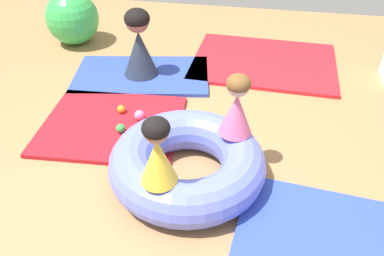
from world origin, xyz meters
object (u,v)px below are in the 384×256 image
child_in_pink (237,105)px  play_ball_orange (121,109)px  inflatable_cushion (187,163)px  play_ball_green (121,128)px  child_in_yellow (157,152)px  play_ball_pink (140,115)px  adult_seated (139,44)px  exercise_ball_large (72,18)px

child_in_pink → play_ball_orange: child_in_pink is taller
inflatable_cushion → play_ball_green: size_ratio=14.62×
child_in_yellow → play_ball_green: 1.12m
inflatable_cushion → play_ball_green: 0.82m
inflatable_cushion → child_in_yellow: bearing=-106.8°
child_in_yellow → play_ball_pink: 1.24m
inflatable_cushion → adult_seated: (-0.82, 1.52, 0.23)m
play_ball_pink → play_ball_green: bearing=-117.4°
child_in_yellow → play_ball_pink: size_ratio=4.91×
inflatable_cushion → adult_seated: adult_seated is taller
child_in_pink → exercise_ball_large: 3.02m
play_ball_green → play_ball_orange: play_ball_green is taller
inflatable_cushion → child_in_yellow: child_in_yellow is taller
child_in_pink → adult_seated: bearing=53.4°
child_in_pink → exercise_ball_large: child_in_pink is taller
play_ball_green → adult_seated: bearing=96.8°
inflatable_cushion → play_ball_orange: bearing=136.7°
child_in_yellow → adult_seated: (-0.70, 1.91, -0.18)m
inflatable_cushion → child_in_yellow: (-0.12, -0.39, 0.41)m
child_in_yellow → exercise_ball_large: 3.20m
adult_seated → play_ball_orange: 0.85m
inflatable_cushion → exercise_ball_large: size_ratio=1.81×
adult_seated → child_in_pink: bearing=-8.7°
adult_seated → play_ball_green: 1.13m
inflatable_cushion → adult_seated: size_ratio=1.62×
exercise_ball_large → inflatable_cushion: bearing=-49.7°
child_in_yellow → play_ball_pink: bearing=-131.1°
inflatable_cushion → play_ball_orange: (-0.79, 0.74, -0.09)m
child_in_pink → play_ball_pink: 1.11m
adult_seated → play_ball_pink: size_ratio=7.38×
child_in_yellow → play_ball_orange: (-0.67, 1.13, -0.50)m
inflatable_cushion → exercise_ball_large: 2.95m
play_ball_pink → play_ball_orange: (-0.21, 0.08, -0.01)m
child_in_pink → adult_seated: child_in_pink is taller
child_in_yellow → child_in_pink: child_in_pink is taller
play_ball_green → child_in_pink: bearing=-11.6°
adult_seated → child_in_yellow: bearing=-30.1°
play_ball_pink → play_ball_green: play_ball_pink is taller
adult_seated → exercise_ball_large: (-1.09, 0.73, -0.07)m
play_ball_orange → play_ball_pink: bearing=-22.0°
adult_seated → exercise_ball_large: bearing=-173.8°
play_ball_pink → exercise_ball_large: exercise_ball_large is taller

